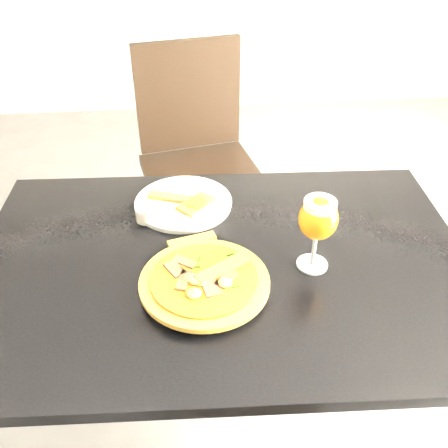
{
  "coord_description": "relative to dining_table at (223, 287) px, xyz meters",
  "views": [
    {
      "loc": [
        -0.3,
        -0.56,
        1.54
      ],
      "look_at": [
        -0.21,
        0.38,
        0.83
      ],
      "focal_mm": 40.0,
      "sensor_mm": 36.0,
      "label": 1
    }
  ],
  "objects": [
    {
      "name": "loose_crust",
      "position": [
        -0.07,
        0.08,
        0.1
      ],
      "size": [
        0.13,
        0.06,
        0.01
      ],
      "primitive_type": "cube",
      "rotation": [
        0.0,
        0.0,
        0.26
      ],
      "color": "olive",
      "rests_on": "dining_table"
    },
    {
      "name": "plate_main",
      "position": [
        -0.05,
        -0.09,
        0.1
      ],
      "size": [
        0.32,
        0.32,
        0.01
      ],
      "primitive_type": "cylinder",
      "rotation": [
        0.0,
        0.0,
        0.23
      ],
      "color": "silver",
      "rests_on": "dining_table"
    },
    {
      "name": "crust_scraps",
      "position": [
        -0.07,
        0.23,
        0.11
      ],
      "size": [
        0.19,
        0.13,
        0.01
      ],
      "rotation": [
        0.0,
        0.0,
        0.09
      ],
      "color": "olive",
      "rests_on": "plate_second"
    },
    {
      "name": "sauce_cup",
      "position": [
        -0.19,
        0.18,
        0.11
      ],
      "size": [
        0.06,
        0.06,
        0.04
      ],
      "color": "beige",
      "rests_on": "dining_table"
    },
    {
      "name": "chair_far",
      "position": [
        -0.02,
        0.9,
        -0.12
      ],
      "size": [
        0.53,
        0.53,
        0.97
      ],
      "rotation": [
        0.0,
        0.0,
        0.2
      ],
      "color": "black",
      "rests_on": "ground"
    },
    {
      "name": "dining_table",
      "position": [
        0.0,
        0.0,
        0.0
      ],
      "size": [
        1.23,
        0.85,
        0.75
      ],
      "rotation": [
        0.0,
        0.0,
        -0.04
      ],
      "color": "black",
      "rests_on": "ground"
    },
    {
      "name": "plate_second",
      "position": [
        -0.09,
        0.24,
        0.1
      ],
      "size": [
        0.3,
        0.3,
        0.01
      ],
      "primitive_type": "cylinder",
      "rotation": [
        0.0,
        0.0,
        -0.15
      ],
      "color": "silver",
      "rests_on": "dining_table"
    },
    {
      "name": "beer_glass",
      "position": [
        0.21,
        -0.04,
        0.23
      ],
      "size": [
        0.09,
        0.09,
        0.19
      ],
      "color": "silver",
      "rests_on": "dining_table"
    },
    {
      "name": "pizza",
      "position": [
        -0.05,
        -0.09,
        0.11
      ],
      "size": [
        0.29,
        0.29,
        0.03
      ],
      "rotation": [
        0.0,
        0.0,
        0.25
      ],
      "color": "olive",
      "rests_on": "plate_main"
    }
  ]
}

